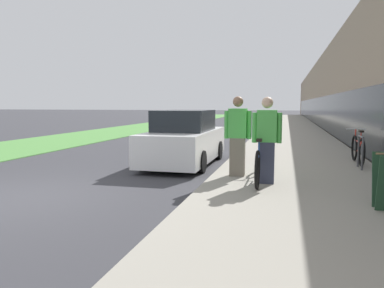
{
  "coord_description": "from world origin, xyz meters",
  "views": [
    {
      "loc": [
        4.94,
        -5.92,
        1.8
      ],
      "look_at": [
        0.55,
        11.54,
        -0.1
      ],
      "focal_mm": 35.0,
      "sensor_mm": 36.0,
      "label": 1
    }
  ],
  "objects_px": {
    "person_bystander": "(238,136)",
    "cruiser_bike_nearest": "(358,149)",
    "bike_rack_hoop": "(361,149)",
    "parked_sedan_curbside": "(184,140)",
    "tandem_bicycle": "(261,161)",
    "person_rider": "(267,140)"
  },
  "relations": [
    {
      "from": "tandem_bicycle",
      "to": "bike_rack_hoop",
      "type": "xyz_separation_m",
      "value": [
        2.4,
        2.07,
        0.11
      ]
    },
    {
      "from": "person_rider",
      "to": "person_bystander",
      "type": "xyz_separation_m",
      "value": [
        -0.69,
        0.66,
        0.01
      ]
    },
    {
      "from": "person_rider",
      "to": "cruiser_bike_nearest",
      "type": "height_order",
      "value": "person_rider"
    },
    {
      "from": "bike_rack_hoop",
      "to": "parked_sedan_curbside",
      "type": "bearing_deg",
      "value": 174.39
    },
    {
      "from": "person_bystander",
      "to": "parked_sedan_curbside",
      "type": "xyz_separation_m",
      "value": [
        -1.88,
        2.23,
        -0.33
      ]
    },
    {
      "from": "person_bystander",
      "to": "cruiser_bike_nearest",
      "type": "xyz_separation_m",
      "value": [
        3.05,
        2.64,
        -0.52
      ]
    },
    {
      "from": "cruiser_bike_nearest",
      "to": "parked_sedan_curbside",
      "type": "relative_size",
      "value": 0.43
    },
    {
      "from": "bike_rack_hoop",
      "to": "cruiser_bike_nearest",
      "type": "distance_m",
      "value": 0.9
    },
    {
      "from": "bike_rack_hoop",
      "to": "cruiser_bike_nearest",
      "type": "height_order",
      "value": "cruiser_bike_nearest"
    },
    {
      "from": "person_rider",
      "to": "parked_sedan_curbside",
      "type": "distance_m",
      "value": 3.88
    },
    {
      "from": "tandem_bicycle",
      "to": "person_rider",
      "type": "distance_m",
      "value": 0.62
    },
    {
      "from": "tandem_bicycle",
      "to": "person_rider",
      "type": "height_order",
      "value": "person_rider"
    },
    {
      "from": "cruiser_bike_nearest",
      "to": "tandem_bicycle",
      "type": "bearing_deg",
      "value": -130.12
    },
    {
      "from": "person_bystander",
      "to": "cruiser_bike_nearest",
      "type": "bearing_deg",
      "value": 40.94
    },
    {
      "from": "person_bystander",
      "to": "tandem_bicycle",
      "type": "bearing_deg",
      "value": -29.49
    },
    {
      "from": "tandem_bicycle",
      "to": "person_rider",
      "type": "bearing_deg",
      "value": -68.67
    },
    {
      "from": "person_rider",
      "to": "parked_sedan_curbside",
      "type": "relative_size",
      "value": 0.42
    },
    {
      "from": "person_bystander",
      "to": "person_rider",
      "type": "bearing_deg",
      "value": -43.7
    },
    {
      "from": "tandem_bicycle",
      "to": "bike_rack_hoop",
      "type": "bearing_deg",
      "value": 40.74
    },
    {
      "from": "tandem_bicycle",
      "to": "cruiser_bike_nearest",
      "type": "xyz_separation_m",
      "value": [
        2.49,
        2.96,
        -0.0
      ]
    },
    {
      "from": "person_rider",
      "to": "cruiser_bike_nearest",
      "type": "relative_size",
      "value": 0.97
    },
    {
      "from": "tandem_bicycle",
      "to": "bike_rack_hoop",
      "type": "relative_size",
      "value": 3.24
    }
  ]
}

